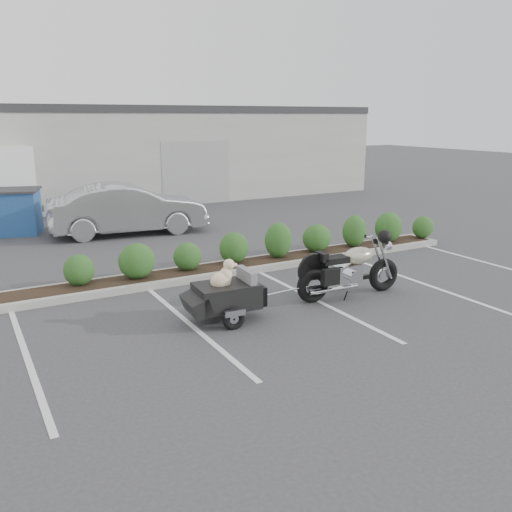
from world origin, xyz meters
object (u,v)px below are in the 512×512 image
motorcycle (350,270)px  pet_trailer (226,295)px  dumpster (4,211)px  sedan (128,209)px

motorcycle → pet_trailer: (-2.78, 0.03, -0.07)m
motorcycle → dumpster: size_ratio=1.00×
pet_trailer → motorcycle: bearing=3.1°
pet_trailer → sedan: sedan is taller
pet_trailer → dumpster: size_ratio=0.80×
motorcycle → dumpster: same height
motorcycle → sedan: sedan is taller
motorcycle → sedan: bearing=108.2°
pet_trailer → sedan: 8.21m
pet_trailer → dumpster: dumpster is taller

